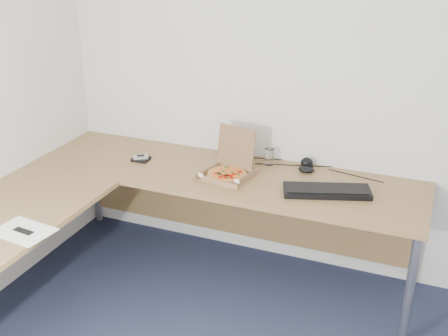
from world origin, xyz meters
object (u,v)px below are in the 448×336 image
at_px(drinking_glass, 269,157).
at_px(keyboard, 327,191).
at_px(desk, 146,196).
at_px(pizza_box, 228,171).
at_px(wallet, 141,159).

distance_m(drinking_glass, keyboard, 0.53).
xyz_separation_m(desk, pizza_box, (0.37, 0.39, 0.06)).
height_order(pizza_box, wallet, pizza_box).
xyz_separation_m(pizza_box, keyboard, (0.62, -0.01, -0.02)).
bearing_deg(wallet, pizza_box, -5.08).
relative_size(pizza_box, keyboard, 0.63).
bearing_deg(keyboard, wallet, 159.91).
distance_m(desk, drinking_glass, 0.87).
xyz_separation_m(drinking_glass, keyboard, (0.44, -0.29, -0.04)).
height_order(drinking_glass, wallet, drinking_glass).
bearing_deg(drinking_glass, keyboard, -33.02).
distance_m(pizza_box, keyboard, 0.63).
relative_size(keyboard, wallet, 4.57).
height_order(drinking_glass, keyboard, drinking_glass).
relative_size(drinking_glass, keyboard, 0.22).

